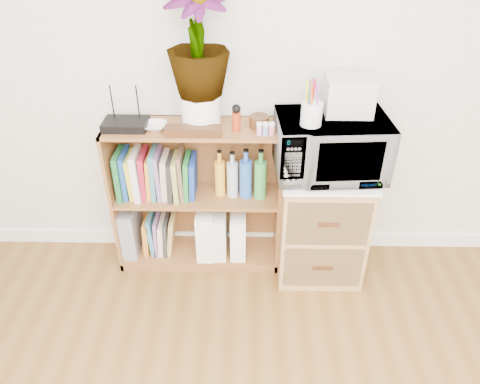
{
  "coord_description": "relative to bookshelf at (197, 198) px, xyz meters",
  "views": [
    {
      "loc": [
        -0.05,
        -0.24,
        2.08
      ],
      "look_at": [
        -0.09,
        1.95,
        0.62
      ],
      "focal_mm": 35.0,
      "sensor_mm": 36.0,
      "label": 1
    }
  ],
  "objects": [
    {
      "name": "cookbooks",
      "position": [
        -0.24,
        0.0,
        0.16
      ],
      "size": [
        0.46,
        0.2,
        0.3
      ],
      "color": "#1A6231",
      "rests_on": "bookshelf"
    },
    {
      "name": "router",
      "position": [
        -0.37,
        -0.02,
        0.5
      ],
      "size": [
        0.24,
        0.16,
        0.04
      ],
      "primitive_type": "cube",
      "color": "black",
      "rests_on": "bookshelf"
    },
    {
      "name": "potted_plant",
      "position": [
        0.05,
        0.02,
        0.95
      ],
      "size": [
        0.33,
        0.33,
        0.58
      ],
      "primitive_type": "imported",
      "color": "#35772F",
      "rests_on": "plant_pot"
    },
    {
      "name": "lower_books",
      "position": [
        -0.26,
        0.0,
        -0.28
      ],
      "size": [
        0.21,
        0.19,
        0.27
      ],
      "color": "orange",
      "rests_on": "bookshelf"
    },
    {
      "name": "kokeshi_doll",
      "position": [
        0.24,
        -0.04,
        0.53
      ],
      "size": [
        0.05,
        0.05,
        0.1
      ],
      "primitive_type": "cylinder",
      "color": "#9F2E13",
      "rests_on": "bookshelf"
    },
    {
      "name": "wicker_unit",
      "position": [
        0.75,
        -0.08,
        -0.12
      ],
      "size": [
        0.5,
        0.45,
        0.7
      ],
      "primitive_type": "cube",
      "color": "#9E7542",
      "rests_on": "ground"
    },
    {
      "name": "microwave",
      "position": [
        0.75,
        -0.08,
        0.41
      ],
      "size": [
        0.61,
        0.44,
        0.33
      ],
      "primitive_type": "imported",
      "rotation": [
        0.0,
        0.0,
        0.07
      ],
      "color": "white",
      "rests_on": "wicker_unit"
    },
    {
      "name": "magazine_holder_left",
      "position": [
        0.04,
        -0.01,
        -0.24
      ],
      "size": [
        0.1,
        0.26,
        0.33
      ],
      "primitive_type": "cube",
      "color": "white",
      "rests_on": "bookshelf"
    },
    {
      "name": "file_box",
      "position": [
        -0.44,
        0.0,
        -0.24
      ],
      "size": [
        0.1,
        0.26,
        0.32
      ],
      "primitive_type": "cube",
      "color": "gray",
      "rests_on": "bookshelf"
    },
    {
      "name": "pen_cup",
      "position": [
        0.62,
        -0.16,
        0.63
      ],
      "size": [
        0.11,
        0.11,
        0.12
      ],
      "primitive_type": "cylinder",
      "color": "white",
      "rests_on": "microwave"
    },
    {
      "name": "trinket_box",
      "position": [
        0.01,
        -0.1,
        0.5
      ],
      "size": [
        0.3,
        0.08,
        0.05
      ],
      "primitive_type": "cube",
      "color": "#391C0F",
      "rests_on": "bookshelf"
    },
    {
      "name": "white_bowl",
      "position": [
        -0.2,
        -0.03,
        0.49
      ],
      "size": [
        0.13,
        0.13,
        0.03
      ],
      "primitive_type": "imported",
      "color": "white",
      "rests_on": "bookshelf"
    },
    {
      "name": "paint_jars",
      "position": [
        0.4,
        -0.09,
        0.5
      ],
      "size": [
        0.1,
        0.04,
        0.05
      ],
      "primitive_type": "cube",
      "color": "pink",
      "rests_on": "bookshelf"
    },
    {
      "name": "liquor_bottles",
      "position": [
        0.27,
        -0.0,
        0.17
      ],
      "size": [
        0.31,
        0.07,
        0.31
      ],
      "color": "gold",
      "rests_on": "bookshelf"
    },
    {
      "name": "magazine_holder_right",
      "position": [
        0.25,
        -0.01,
        -0.26
      ],
      "size": [
        0.09,
        0.24,
        0.3
      ],
      "primitive_type": "cube",
      "color": "white",
      "rests_on": "bookshelf"
    },
    {
      "name": "bookshelf",
      "position": [
        0.0,
        0.0,
        0.0
      ],
      "size": [
        1.0,
        0.3,
        0.95
      ],
      "primitive_type": "cube",
      "color": "brown",
      "rests_on": "ground"
    },
    {
      "name": "magazine_holder_mid",
      "position": [
        0.13,
        -0.01,
        -0.25
      ],
      "size": [
        0.1,
        0.25,
        0.31
      ],
      "primitive_type": "cube",
      "color": "white",
      "rests_on": "bookshelf"
    },
    {
      "name": "skirting_board",
      "position": [
        0.35,
        0.14,
        -0.42
      ],
      "size": [
        4.0,
        0.02,
        0.1
      ],
      "primitive_type": "cube",
      "color": "white",
      "rests_on": "ground"
    },
    {
      "name": "wooden_bowl",
      "position": [
        0.36,
        0.01,
        0.51
      ],
      "size": [
        0.11,
        0.11,
        0.06
      ],
      "primitive_type": "cylinder",
      "color": "#3B2110",
      "rests_on": "bookshelf"
    },
    {
      "name": "plant_pot",
      "position": [
        0.05,
        0.02,
        0.56
      ],
      "size": [
        0.21,
        0.21,
        0.18
      ],
      "primitive_type": "cylinder",
      "color": "white",
      "rests_on": "bookshelf"
    },
    {
      "name": "small_appliance",
      "position": [
        0.83,
        -0.01,
        0.67
      ],
      "size": [
        0.25,
        0.2,
        0.19
      ],
      "primitive_type": "cube",
      "color": "silver",
      "rests_on": "microwave"
    }
  ]
}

